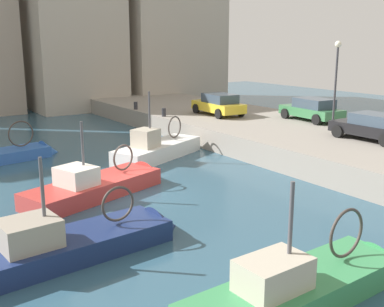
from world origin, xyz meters
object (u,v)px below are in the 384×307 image
fishing_boat_red (102,191)px  mooring_bollard_mid (164,112)px  fishing_boat_navy (78,251)px  parked_car_green (312,109)px  fishing_boat_white (161,155)px  fishing_boat_green (307,295)px  quay_streetlamp (336,70)px  parked_car_yellow (219,104)px  parked_car_black (373,126)px  mooring_bollard_north (136,106)px

fishing_boat_red → mooring_bollard_mid: fishing_boat_red is taller
fishing_boat_navy → parked_car_green: (18.10, 7.68, 1.80)m
fishing_boat_white → mooring_bollard_mid: size_ratio=11.94×
fishing_boat_green → quay_streetlamp: quay_streetlamp is taller
fishing_boat_white → parked_car_green: (10.09, -1.24, 1.80)m
fishing_boat_navy → fishing_boat_green: bearing=-55.9°
parked_car_yellow → quay_streetlamp: size_ratio=0.86×
parked_car_black → mooring_bollard_north: 17.07m
parked_car_yellow → mooring_bollard_mid: parked_car_yellow is taller
fishing_boat_white → quay_streetlamp: (8.96, -3.83, 4.34)m
parked_car_black → mooring_bollard_north: bearing=106.1°
fishing_boat_green → parked_car_yellow: 21.27m
parked_car_yellow → parked_car_green: size_ratio=0.99×
fishing_boat_white → mooring_bollard_mid: 6.40m
mooring_bollard_mid → mooring_bollard_north: (0.00, 4.00, 0.00)m
fishing_boat_red → mooring_bollard_north: fishing_boat_red is taller
mooring_bollard_north → parked_car_green: bearing=-57.3°
fishing_boat_navy → mooring_bollard_mid: 18.23m
mooring_bollard_mid → fishing_boat_red: bearing=-132.1°
fishing_boat_white → fishing_boat_red: 6.58m
fishing_boat_navy → fishing_boat_red: bearing=59.6°
parked_car_black → mooring_bollard_mid: bearing=111.0°
fishing_boat_red → quay_streetlamp: bearing=1.0°
parked_car_green → mooring_bollard_north: 12.55m
fishing_boat_navy → parked_car_black: fishing_boat_navy is taller
fishing_boat_white → mooring_bollard_north: 9.97m
mooring_bollard_north → fishing_boat_white: bearing=-109.6°
fishing_boat_white → parked_car_black: size_ratio=1.63×
fishing_boat_green → fishing_boat_navy: 6.50m
fishing_boat_red → mooring_bollard_mid: bearing=47.9°
fishing_boat_white → parked_car_black: bearing=-41.3°
fishing_boat_white → parked_car_green: 10.33m
fishing_boat_green → parked_car_black: size_ratio=1.72×
parked_car_yellow → parked_car_black: (1.40, -10.88, -0.04)m
fishing_boat_navy → parked_car_black: bearing=6.5°
parked_car_black → fishing_boat_red: bearing=167.2°
parked_car_yellow → fishing_boat_red: bearing=-146.3°
fishing_boat_navy → parked_car_yellow: bearing=40.9°
parked_car_black → quay_streetlamp: bearing=74.5°
fishing_boat_navy → parked_car_yellow: fishing_boat_navy is taller
parked_car_green → quay_streetlamp: size_ratio=0.87×
fishing_boat_white → mooring_bollard_mid: bearing=58.0°
fishing_boat_red → quay_streetlamp: quay_streetlamp is taller
fishing_boat_green → quay_streetlamp: size_ratio=1.44×
fishing_boat_green → mooring_bollard_mid: fishing_boat_green is taller
fishing_boat_white → mooring_bollard_north: bearing=70.4°
parked_car_yellow → quay_streetlamp: quay_streetlamp is taller
fishing_boat_red → mooring_bollard_north: 15.90m
fishing_boat_green → fishing_boat_red: size_ratio=1.02×
fishing_boat_green → fishing_boat_navy: (-3.65, 5.38, -0.00)m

